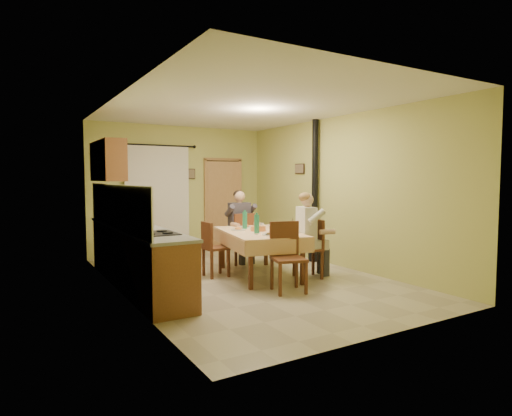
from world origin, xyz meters
TOP-DOWN VIEW (x-y plane):
  - floor at (0.00, 0.00)m, footprint 4.00×6.00m
  - room_shell at (0.00, 0.00)m, footprint 4.04×6.04m
  - kitchen_run at (-1.71, 0.40)m, footprint 0.64×3.64m
  - upper_cabinets at (-1.82, 1.70)m, footprint 0.35×1.40m
  - curtain at (-0.55, 2.90)m, footprint 1.70×0.07m
  - doorway at (1.04, 2.93)m, footprint 0.96×0.23m
  - dining_table at (0.28, 0.04)m, footprint 1.46×2.06m
  - tableware at (0.27, -0.06)m, footprint 0.69×1.62m
  - chair_far at (0.51, 1.12)m, footprint 0.44×0.44m
  - chair_near at (0.12, -1.04)m, footprint 0.55×0.55m
  - chair_right at (0.92, -0.49)m, footprint 0.50×0.50m
  - chair_left at (-0.38, 0.38)m, footprint 0.38×0.38m
  - man_far at (0.51, 1.14)m, footprint 0.59×0.47m
  - man_right at (0.90, -0.49)m, footprint 0.55×0.64m
  - stove_flue at (1.90, 0.60)m, footprint 0.24×0.24m
  - picture_back at (0.25, 2.97)m, footprint 0.19×0.03m
  - picture_right at (1.97, 1.20)m, footprint 0.03×0.31m

SIDE VIEW (x-z plane):
  - floor at x=0.00m, z-range -0.01..0.01m
  - chair_left at x=-0.38m, z-range -0.17..0.75m
  - chair_right at x=0.92m, z-range -0.19..0.78m
  - chair_far at x=0.51m, z-range -0.20..0.78m
  - chair_near at x=0.12m, z-range -0.21..0.80m
  - dining_table at x=0.28m, z-range 0.00..0.76m
  - kitchen_run at x=-1.71m, z-range -0.30..1.26m
  - tableware at x=0.27m, z-range 0.66..0.99m
  - man_far at x=0.51m, z-range 0.18..1.57m
  - man_right at x=0.90m, z-range 0.18..1.57m
  - stove_flue at x=1.90m, z-range -0.38..2.42m
  - doorway at x=1.04m, z-range -0.02..2.13m
  - curtain at x=-0.55m, z-range 0.15..2.37m
  - picture_back at x=0.25m, z-range 1.64..1.86m
  - room_shell at x=0.00m, z-range 0.41..3.23m
  - picture_right at x=1.97m, z-range 1.75..1.96m
  - upper_cabinets at x=-1.82m, z-range 1.60..2.30m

